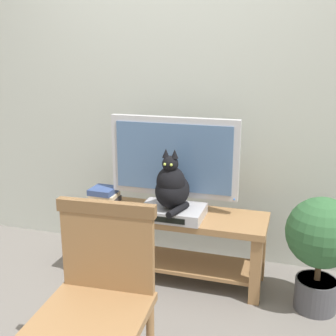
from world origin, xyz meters
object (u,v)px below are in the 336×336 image
at_px(book_stack, 104,195).
at_px(tv, 174,161).
at_px(wooden_chair, 98,290).
at_px(potted_plant, 321,242).
at_px(tv_stand, 170,233).
at_px(cat, 172,187).
at_px(media_box, 172,212).

bearing_deg(book_stack, tv, 3.11).
xyz_separation_m(wooden_chair, potted_plant, (0.99, 0.99, -0.07)).
height_order(tv_stand, tv, tv).
height_order(cat, book_stack, cat).
bearing_deg(media_box, cat, -85.24).
distance_m(cat, book_stack, 0.60).
bearing_deg(wooden_chair, potted_plant, 44.90).
relative_size(tv_stand, book_stack, 6.62).
bearing_deg(wooden_chair, tv, 89.72).
distance_m(wooden_chair, potted_plant, 1.40).
height_order(cat, wooden_chair, cat).
relative_size(tv_stand, wooden_chair, 1.47).
xyz_separation_m(tv, potted_plant, (0.99, -0.20, -0.38)).
bearing_deg(media_box, potted_plant, -2.54).
bearing_deg(tv, potted_plant, -11.58).
relative_size(tv_stand, tv, 1.48).
bearing_deg(cat, book_stack, 165.37).
bearing_deg(tv_stand, wooden_chair, -90.30).
relative_size(media_box, wooden_chair, 0.47).
distance_m(wooden_chair, book_stack, 1.27).
bearing_deg(potted_plant, wooden_chair, -135.10).
height_order(tv_stand, potted_plant, potted_plant).
relative_size(book_stack, potted_plant, 0.27).
relative_size(media_box, potted_plant, 0.58).
height_order(tv, potted_plant, tv).
bearing_deg(wooden_chair, book_stack, 114.00).
height_order(media_box, book_stack, book_stack).
bearing_deg(tv_stand, tv, 89.98).
xyz_separation_m(tv_stand, wooden_chair, (-0.01, -1.10, 0.19)).
relative_size(tv, wooden_chair, 0.99).
relative_size(wooden_chair, potted_plant, 1.24).
distance_m(book_stack, potted_plant, 1.52).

